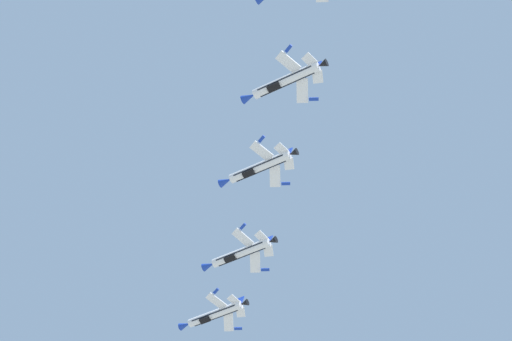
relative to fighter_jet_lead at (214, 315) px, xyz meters
name	(u,v)px	position (x,y,z in m)	size (l,w,h in m)	color
fighter_jet_lead	(214,315)	(0.00, 0.00, 0.00)	(15.48, 9.72, 4.92)	white
fighter_jet_left_wing	(240,253)	(8.71, -17.73, -0.74)	(15.48, 9.35, 5.27)	white
fighter_jet_right_wing	(259,168)	(15.41, -35.09, 3.32)	(15.48, 9.69, 4.95)	white
fighter_jet_left_outer	(285,81)	(23.14, -53.85, 2.96)	(15.48, 9.51, 5.14)	white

